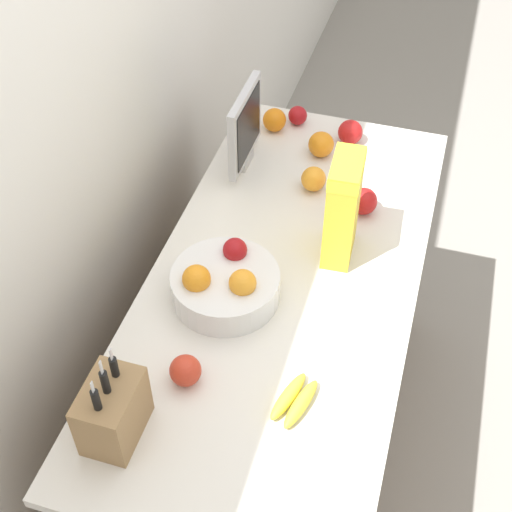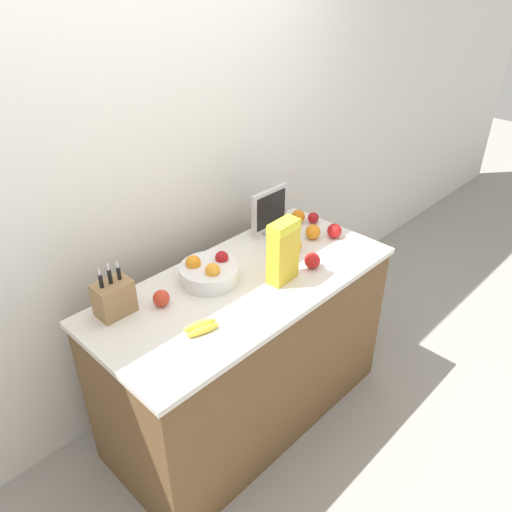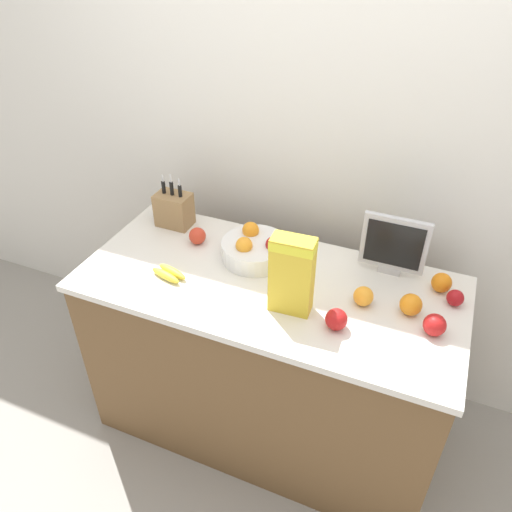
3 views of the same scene
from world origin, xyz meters
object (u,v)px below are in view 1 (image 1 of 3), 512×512
Objects in this scene: apple_rear at (364,201)px; orange_mid_left at (321,144)px; apple_front at (350,132)px; orange_by_cereal at (274,120)px; small_monitor at (245,128)px; orange_front_center at (314,179)px; knife_block at (113,411)px; fruit_bowl at (225,284)px; cereal_box at (343,205)px; apple_rightmost at (185,370)px; banana_bunch at (295,400)px; apple_by_knife_block at (298,115)px.

orange_mid_left is at bearing 38.10° from apple_rear.
apple_front reaches higher than orange_by_cereal.
apple_front is at bearing -89.24° from orange_by_cereal.
orange_front_center is (-0.06, -0.24, -0.10)m from small_monitor.
apple_front is 1.06× the size of orange_front_center.
small_monitor is at bearing 0.79° from knife_block.
orange_front_center is (0.51, -0.12, -0.01)m from fruit_bowl.
orange_mid_left is (-0.10, 0.08, 0.00)m from apple_front.
cereal_box reaches higher than orange_front_center.
knife_block is 0.99m from orange_front_center.
fruit_bowl is 3.72× the size of orange_front_center.
small_monitor is 3.46× the size of apple_rightmost.
small_monitor reaches higher than orange_mid_left.
banana_bunch is (-0.28, -0.26, -0.03)m from fruit_bowl.
orange_mid_left is (0.43, 0.15, -0.13)m from cereal_box.
fruit_bowl is at bearing -173.91° from orange_by_cereal.
fruit_bowl is 4.43× the size of apple_by_knife_block.
fruit_bowl is at bearing 166.98° from apple_front.
banana_bunch is at bearing -175.46° from apple_front.
apple_rightmost is at bearing -179.45° from apple_by_knife_block.
cereal_box is 1.91× the size of banana_bunch.
fruit_bowl is at bearing -167.93° from small_monitor.
orange_by_cereal is at bearing 90.76° from apple_front.
apple_front is at bearing 18.04° from apple_rear.
orange_mid_left reaches higher than apple_front.
orange_mid_left is (0.96, 0.16, 0.03)m from banana_bunch.
cereal_box is 0.61m from apple_rightmost.
apple_rear is at bearing -141.90° from orange_mid_left.
knife_block is at bearing 166.87° from orange_front_center.
knife_block is at bearing 116.75° from banana_bunch.
apple_rear is at bearing -1.99° from banana_bunch.
fruit_bowl is 3.74× the size of apple_rightmost.
knife_block is at bearing 169.68° from orange_mid_left.
banana_bunch is 1.11m from orange_by_cereal.
apple_rightmost is 1.08m from apple_front.
apple_rear is 1.03× the size of orange_by_cereal.
banana_bunch is at bearing 177.76° from cereal_box.
apple_rear is (0.91, -0.39, -0.04)m from knife_block.
apple_rear is (0.44, -0.29, -0.01)m from fruit_bowl.
knife_block is 3.22× the size of apple_front.
banana_bunch is 2.05× the size of apple_rear.
cereal_box is at bearing 169.51° from apple_rear.
fruit_bowl is at bearing -178.91° from apple_by_knife_block.
fruit_bowl is 0.38m from banana_bunch.
orange_mid_left is at bearing 5.60° from orange_front_center.
orange_front_center is (-0.27, 0.06, -0.00)m from apple_front.
apple_rightmost is at bearing 173.68° from orange_mid_left.
fruit_bowl is 0.83m from apple_by_knife_block.
apple_rightmost is 0.79m from apple_rear.
orange_by_cereal is at bearing -1.10° from knife_block.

